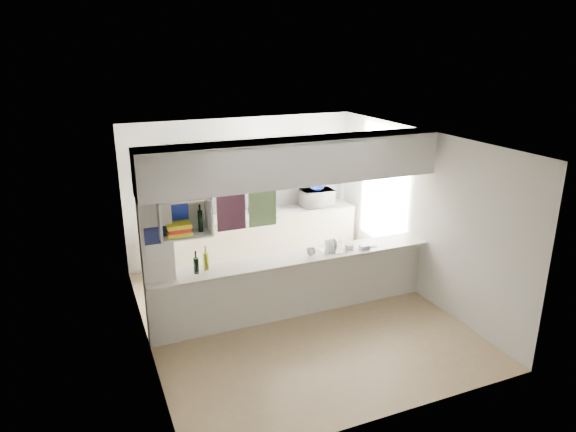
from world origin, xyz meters
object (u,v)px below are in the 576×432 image
microwave (317,198)px  dish_rack (333,246)px  bowl (316,188)px  wine_bottles (201,263)px

microwave → dish_rack: size_ratio=1.56×
microwave → bowl: size_ratio=2.23×
dish_rack → wine_bottles: 1.94m
dish_rack → wine_bottles: bearing=-179.0°
dish_rack → microwave: bearing=72.5°
dish_rack → wine_bottles: size_ratio=1.12×
microwave → wine_bottles: size_ratio=1.75×
microwave → wine_bottles: (-2.69, -2.05, -0.04)m
wine_bottles → bowl: bearing=37.4°
dish_rack → wine_bottles: (-1.94, 0.04, 0.05)m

